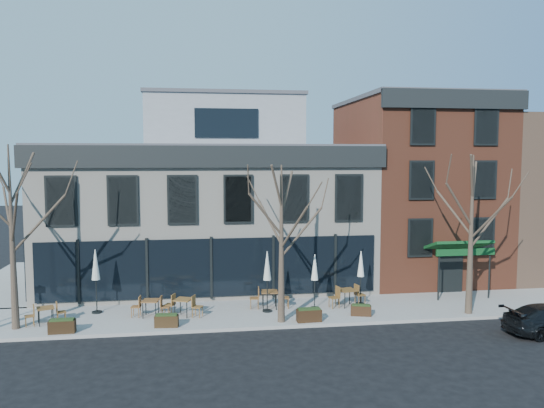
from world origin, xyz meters
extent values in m
plane|color=black|center=(0.00, 0.00, 0.00)|extent=(120.00, 120.00, 0.00)
cube|color=gray|center=(3.25, -2.15, 0.07)|extent=(33.50, 4.70, 0.15)
cube|color=gray|center=(-11.25, 6.00, 0.07)|extent=(4.50, 12.00, 0.15)
cube|color=beige|center=(0.00, 5.00, 4.00)|extent=(18.00, 10.00, 8.00)
cube|color=#47474C|center=(0.00, 5.00, 8.05)|extent=(18.30, 10.30, 0.30)
cube|color=black|center=(0.00, -0.12, 7.55)|extent=(18.30, 0.25, 1.10)
cube|color=black|center=(-9.12, 5.00, 7.55)|extent=(0.25, 10.30, 1.10)
cube|color=black|center=(0.00, -0.06, 1.90)|extent=(17.20, 0.12, 3.00)
cube|color=black|center=(-9.06, 4.00, 1.90)|extent=(0.12, 7.50, 3.00)
cube|color=gray|center=(1.00, 6.00, 9.60)|extent=(9.00, 6.50, 3.00)
cube|color=brown|center=(13.00, 5.00, 5.50)|extent=(8.00, 10.00, 11.00)
cube|color=#47474C|center=(13.00, 5.00, 11.05)|extent=(8.20, 10.20, 0.25)
cube|color=black|center=(13.00, -0.12, 10.60)|extent=(8.20, 0.25, 1.00)
cube|color=#0D3D19|center=(13.00, -0.85, 2.90)|extent=(3.20, 1.66, 0.67)
cube|color=black|center=(13.00, -0.05, 1.25)|extent=(1.40, 0.10, 2.50)
cone|color=#382B21|center=(-8.50, -3.20, 4.11)|extent=(0.34, 0.34, 7.92)
cylinder|color=#382B21|center=(-7.43, -3.01, 4.68)|extent=(2.23, 0.50, 2.48)
cylinder|color=#382B21|center=(-8.95, -2.23, 5.14)|extent=(1.03, 2.05, 2.14)
cylinder|color=#382B21|center=(-8.05, -4.16, 5.05)|extent=(1.03, 2.04, 2.28)
cone|color=#382B21|center=(3.00, -3.90, 3.67)|extent=(0.34, 0.34, 7.04)
cylinder|color=#382B21|center=(3.95, -3.73, 4.18)|extent=(2.00, 0.46, 2.21)
cylinder|color=#382B21|center=(2.60, -3.04, 4.59)|extent=(0.93, 1.84, 1.91)
cylinder|color=#382B21|center=(2.25, -4.17, 5.04)|extent=(1.61, 0.68, 1.97)
cylinder|color=#382B21|center=(3.40, -4.76, 4.51)|extent=(0.93, 1.83, 2.03)
cone|color=#382B21|center=(12.00, -3.90, 3.89)|extent=(0.34, 0.34, 7.48)
cylinder|color=#382B21|center=(13.01, -3.72, 4.43)|extent=(2.12, 0.48, 2.35)
cylinder|color=#382B21|center=(11.57, -2.99, 4.86)|extent=(0.98, 1.94, 2.03)
cylinder|color=#382B21|center=(11.20, -4.19, 5.35)|extent=(1.71, 0.71, 2.09)
cylinder|color=#382B21|center=(12.42, -4.81, 4.78)|extent=(0.98, 1.94, 2.16)
cube|color=brown|center=(-7.39, -2.73, 0.88)|extent=(0.89, 0.89, 0.04)
cylinder|color=black|center=(-7.56, -3.09, 0.51)|extent=(0.04, 0.04, 0.72)
cylinder|color=black|center=(-7.03, -2.90, 0.51)|extent=(0.04, 0.04, 0.72)
cylinder|color=black|center=(-7.75, -2.56, 0.51)|extent=(0.04, 0.04, 0.72)
cylinder|color=black|center=(-7.22, -2.37, 0.51)|extent=(0.04, 0.04, 0.72)
cube|color=brown|center=(-2.87, -2.29, 0.91)|extent=(0.83, 0.83, 0.04)
cylinder|color=black|center=(-3.21, -2.54, 0.53)|extent=(0.04, 0.04, 0.75)
cylinder|color=black|center=(-2.63, -2.63, 0.53)|extent=(0.04, 0.04, 0.75)
cylinder|color=black|center=(-3.12, -1.96, 0.53)|extent=(0.04, 0.04, 0.75)
cylinder|color=black|center=(-2.54, -2.05, 0.53)|extent=(0.04, 0.04, 0.75)
cube|color=brown|center=(-1.37, -2.39, 0.93)|extent=(0.99, 0.99, 0.04)
cylinder|color=black|center=(-1.76, -2.55, 0.54)|extent=(0.04, 0.04, 0.77)
cylinder|color=black|center=(-1.21, -2.79, 0.54)|extent=(0.04, 0.04, 0.77)
cylinder|color=black|center=(-1.52, -2.00, 0.54)|extent=(0.04, 0.04, 0.77)
cylinder|color=black|center=(-0.97, -2.24, 0.54)|extent=(0.04, 0.04, 0.77)
cube|color=brown|center=(2.77, -1.71, 0.98)|extent=(0.86, 0.86, 0.05)
cylinder|color=black|center=(2.43, -2.00, 0.56)|extent=(0.05, 0.05, 0.81)
cylinder|color=black|center=(3.06, -2.05, 0.56)|extent=(0.05, 0.05, 0.81)
cylinder|color=black|center=(2.48, -1.37, 0.56)|extent=(0.05, 0.05, 0.81)
cylinder|color=black|center=(3.12, -1.42, 0.56)|extent=(0.05, 0.05, 0.81)
cube|color=brown|center=(6.64, -1.94, 0.97)|extent=(0.95, 0.95, 0.05)
cylinder|color=black|center=(6.40, -2.32, 0.56)|extent=(0.05, 0.05, 0.81)
cylinder|color=black|center=(7.02, -2.17, 0.56)|extent=(0.05, 0.05, 0.81)
cylinder|color=black|center=(6.25, -1.70, 0.56)|extent=(0.05, 0.05, 0.81)
cylinder|color=black|center=(6.87, -1.55, 0.56)|extent=(0.05, 0.05, 0.81)
cylinder|color=black|center=(-5.46, -1.31, 0.18)|extent=(0.49, 0.49, 0.07)
cylinder|color=black|center=(-5.46, -1.31, 1.37)|extent=(0.06, 0.06, 2.44)
cone|color=#B8BFB1|center=(-5.46, -1.31, 2.48)|extent=(0.40, 0.40, 1.44)
cylinder|color=black|center=(2.59, -2.27, 0.18)|extent=(0.47, 0.47, 0.06)
cylinder|color=black|center=(2.59, -2.27, 1.32)|extent=(0.05, 0.05, 2.34)
cone|color=beige|center=(2.59, -2.27, 2.38)|extent=(0.38, 0.38, 1.38)
cylinder|color=black|center=(4.94, -2.08, 0.18)|extent=(0.43, 0.43, 0.06)
cylinder|color=black|center=(4.94, -2.08, 1.23)|extent=(0.05, 0.05, 2.15)
cone|color=silver|center=(4.94, -2.08, 2.20)|extent=(0.35, 0.35, 1.27)
cylinder|color=black|center=(7.39, -1.68, 0.18)|extent=(0.43, 0.43, 0.06)
cylinder|color=black|center=(7.39, -1.68, 1.23)|extent=(0.05, 0.05, 2.16)
cone|color=silver|center=(7.39, -1.68, 2.21)|extent=(0.35, 0.35, 1.28)
cube|color=black|center=(-6.38, -4.08, 0.42)|extent=(1.08, 0.45, 0.54)
cube|color=#1E3314|center=(-6.38, -4.08, 0.71)|extent=(0.97, 0.36, 0.09)
cube|color=#312110|center=(-2.07, -3.90, 0.40)|extent=(1.05, 0.50, 0.51)
cube|color=#1E3314|center=(-2.07, -3.90, 0.68)|extent=(0.94, 0.41, 0.08)
cube|color=black|center=(4.24, -4.06, 0.43)|extent=(1.12, 0.48, 0.55)
cube|color=#1E3314|center=(4.24, -4.06, 0.72)|extent=(1.00, 0.39, 0.09)
cube|color=black|center=(6.83, -3.53, 0.39)|extent=(1.01, 0.62, 0.47)
cube|color=#1E3314|center=(6.83, -3.53, 0.64)|extent=(0.90, 0.52, 0.08)
camera|label=1|loc=(-0.77, -26.85, 7.54)|focal=35.00mm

